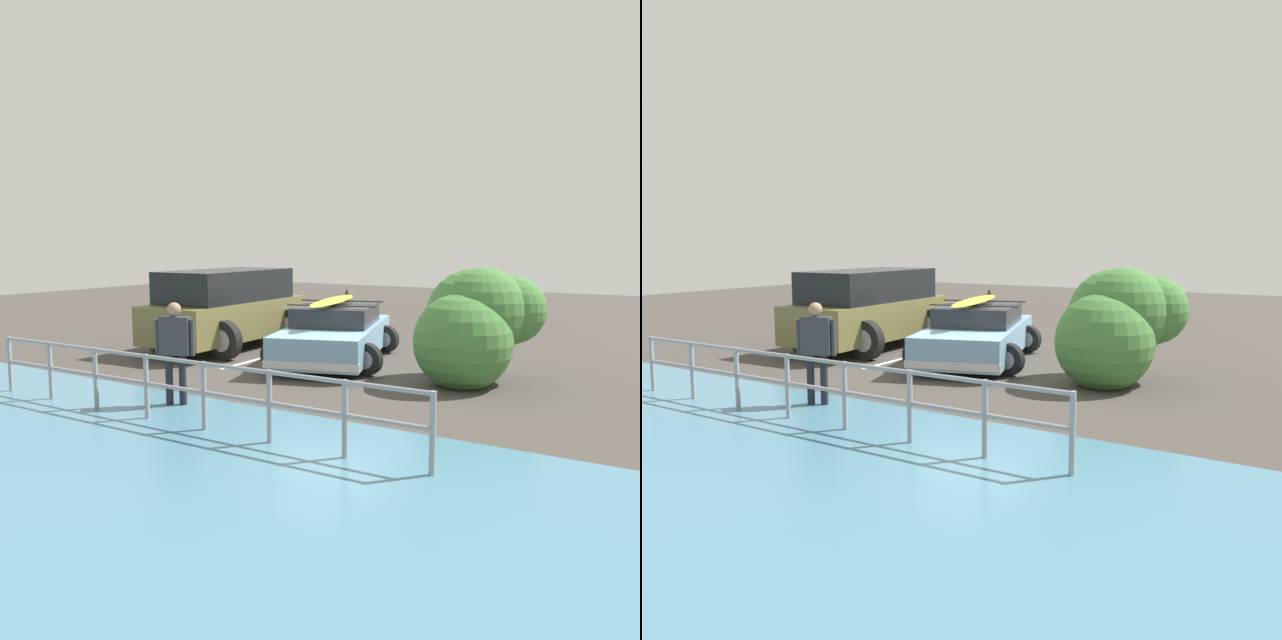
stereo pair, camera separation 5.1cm
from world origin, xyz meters
TOP-DOWN VIEW (x-y plane):
  - ground_plane at (0.00, 0.00)m, footprint 44.00×44.00m
  - parking_stripe at (1.54, -0.55)m, footprint 0.12×3.82m
  - sedan_car at (0.03, -0.58)m, footprint 3.13×4.53m
  - suv_car at (3.07, -0.69)m, footprint 2.78×4.53m
  - person_bystander at (0.34, 3.83)m, footprint 0.56×0.37m
  - railing_fence at (-0.39, 4.61)m, footprint 7.64×0.14m
  - bush_near_left at (-3.16, -0.13)m, footprint 2.10×2.34m

SIDE VIEW (x-z plane):
  - ground_plane at x=0.00m, z-range -0.02..0.00m
  - parking_stripe at x=1.54m, z-range 0.00..0.00m
  - sedan_car at x=0.03m, z-range -0.15..1.32m
  - railing_fence at x=-0.39m, z-range 0.14..1.07m
  - person_bystander at x=0.34m, z-range 0.16..1.77m
  - suv_car at x=3.07m, z-range 0.03..1.90m
  - bush_near_left at x=-3.16m, z-range 0.00..2.17m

